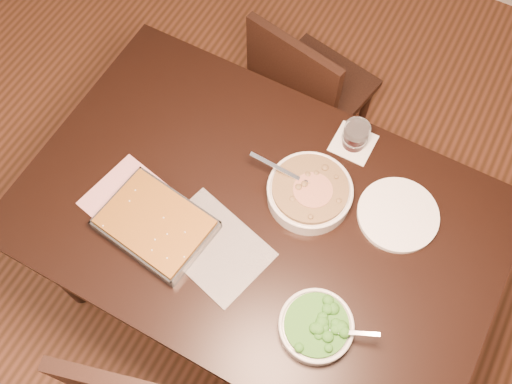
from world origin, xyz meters
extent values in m
plane|color=#3E2211|center=(0.00, 0.00, 0.00)|extent=(4.00, 4.00, 0.00)
cube|color=black|center=(0.00, 0.00, 0.73)|extent=(1.40, 0.90, 0.04)
cube|color=black|center=(0.00, 0.00, 0.66)|extent=(1.26, 0.76, 0.08)
cylinder|color=black|center=(-0.62, -0.37, 0.35)|extent=(0.07, 0.07, 0.71)
cylinder|color=black|center=(-0.62, 0.37, 0.35)|extent=(0.07, 0.07, 0.71)
cylinder|color=black|center=(0.62, 0.37, 0.35)|extent=(0.07, 0.07, 0.71)
cube|color=#BC3551|center=(-0.32, -0.15, 0.75)|extent=(0.34, 0.28, 0.01)
cube|color=#26262D|center=(-0.07, -0.15, 0.75)|extent=(0.35, 0.29, 0.01)
cube|color=white|center=(0.14, 0.36, 0.75)|extent=(0.12, 0.12, 0.00)
cylinder|color=silver|center=(0.10, 0.12, 0.77)|extent=(0.25, 0.25, 0.05)
torus|color=silver|center=(0.10, 0.12, 0.80)|extent=(0.25, 0.25, 0.01)
cylinder|color=#3C2810|center=(0.10, 0.12, 0.81)|extent=(0.22, 0.22, 0.02)
cube|color=silver|center=(0.03, 0.12, 0.82)|extent=(0.16, 0.03, 0.05)
cylinder|color=maroon|center=(0.11, 0.12, 0.82)|extent=(0.11, 0.11, 0.00)
cylinder|color=silver|center=(0.29, -0.22, 0.77)|extent=(0.20, 0.20, 0.04)
torus|color=silver|center=(0.29, -0.22, 0.79)|extent=(0.20, 0.20, 0.01)
cylinder|color=#194A11|center=(0.29, -0.22, 0.79)|extent=(0.17, 0.17, 0.02)
cube|color=silver|center=(0.35, -0.20, 0.81)|extent=(0.13, 0.06, 0.04)
cube|color=silver|center=(-0.24, -0.18, 0.75)|extent=(0.33, 0.26, 0.01)
cube|color=#52350B|center=(-0.24, -0.18, 0.78)|extent=(0.31, 0.24, 0.05)
cube|color=silver|center=(-0.22, -0.07, 0.78)|extent=(0.30, 0.04, 0.04)
cube|color=silver|center=(-0.25, -0.29, 0.78)|extent=(0.30, 0.04, 0.04)
cube|color=silver|center=(-0.09, -0.20, 0.78)|extent=(0.03, 0.22, 0.04)
cube|color=silver|center=(-0.39, -0.16, 0.78)|extent=(0.03, 0.22, 0.04)
cylinder|color=black|center=(0.14, 0.36, 0.79)|extent=(0.07, 0.07, 0.07)
cylinder|color=silver|center=(0.14, 0.36, 0.83)|extent=(0.08, 0.08, 0.02)
cylinder|color=white|center=(0.36, 0.19, 0.76)|extent=(0.24, 0.24, 0.02)
cube|color=black|center=(-0.14, 0.74, 0.40)|extent=(0.46, 0.46, 0.04)
cylinder|color=black|center=(0.05, 0.86, 0.19)|extent=(0.03, 0.03, 0.38)
cylinder|color=black|center=(-0.01, 0.54, 0.19)|extent=(0.03, 0.03, 0.38)
cylinder|color=black|center=(-0.27, 0.93, 0.19)|extent=(0.03, 0.03, 0.38)
cylinder|color=black|center=(-0.33, 0.61, 0.19)|extent=(0.03, 0.03, 0.38)
cube|color=black|center=(-0.17, 0.56, 0.62)|extent=(0.39, 0.11, 0.42)
camera|label=1|loc=(0.31, -0.60, 2.28)|focal=40.00mm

